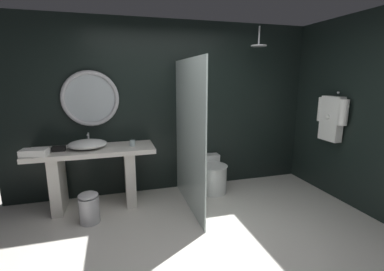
{
  "coord_description": "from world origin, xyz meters",
  "views": [
    {
      "loc": [
        -0.82,
        -2.24,
        1.77
      ],
      "look_at": [
        0.07,
        0.84,
        1.08
      ],
      "focal_mm": 25.36,
      "sensor_mm": 36.0,
      "label": 1
    }
  ],
  "objects_px": {
    "tumbler_cup": "(132,143)",
    "toilet": "(212,175)",
    "tissue_box": "(59,149)",
    "hanging_bathrobe": "(332,116)",
    "rain_shower_head": "(259,44)",
    "waste_bin": "(89,207)",
    "round_wall_mirror": "(90,99)",
    "folded_hand_towel": "(34,153)",
    "vessel_sink": "(88,144)"
  },
  "relations": [
    {
      "from": "round_wall_mirror",
      "to": "hanging_bathrobe",
      "type": "distance_m",
      "value": 3.46
    },
    {
      "from": "toilet",
      "to": "tumbler_cup",
      "type": "bearing_deg",
      "value": -177.76
    },
    {
      "from": "vessel_sink",
      "to": "folded_hand_towel",
      "type": "xyz_separation_m",
      "value": [
        -0.6,
        -0.2,
        -0.02
      ]
    },
    {
      "from": "folded_hand_towel",
      "to": "tumbler_cup",
      "type": "bearing_deg",
      "value": 8.37
    },
    {
      "from": "vessel_sink",
      "to": "tumbler_cup",
      "type": "bearing_deg",
      "value": -2.4
    },
    {
      "from": "toilet",
      "to": "waste_bin",
      "type": "xyz_separation_m",
      "value": [
        -1.79,
        -0.49,
        -0.06
      ]
    },
    {
      "from": "round_wall_mirror",
      "to": "rain_shower_head",
      "type": "relative_size",
      "value": 2.72
    },
    {
      "from": "rain_shower_head",
      "to": "folded_hand_towel",
      "type": "distance_m",
      "value": 3.37
    },
    {
      "from": "round_wall_mirror",
      "to": "folded_hand_towel",
      "type": "height_order",
      "value": "round_wall_mirror"
    },
    {
      "from": "rain_shower_head",
      "to": "tumbler_cup",
      "type": "bearing_deg",
      "value": -179.65
    },
    {
      "from": "hanging_bathrobe",
      "to": "toilet",
      "type": "bearing_deg",
      "value": 158.87
    },
    {
      "from": "vessel_sink",
      "to": "hanging_bathrobe",
      "type": "xyz_separation_m",
      "value": [
        3.39,
        -0.6,
        0.33
      ]
    },
    {
      "from": "tissue_box",
      "to": "toilet",
      "type": "distance_m",
      "value": 2.23
    },
    {
      "from": "rain_shower_head",
      "to": "waste_bin",
      "type": "height_order",
      "value": "rain_shower_head"
    },
    {
      "from": "vessel_sink",
      "to": "tumbler_cup",
      "type": "distance_m",
      "value": 0.59
    },
    {
      "from": "vessel_sink",
      "to": "tissue_box",
      "type": "height_order",
      "value": "vessel_sink"
    },
    {
      "from": "rain_shower_head",
      "to": "hanging_bathrobe",
      "type": "bearing_deg",
      "value": -32.6
    },
    {
      "from": "vessel_sink",
      "to": "hanging_bathrobe",
      "type": "bearing_deg",
      "value": -9.97
    },
    {
      "from": "folded_hand_towel",
      "to": "hanging_bathrobe",
      "type": "bearing_deg",
      "value": -5.69
    },
    {
      "from": "tissue_box",
      "to": "hanging_bathrobe",
      "type": "height_order",
      "value": "hanging_bathrobe"
    },
    {
      "from": "waste_bin",
      "to": "folded_hand_towel",
      "type": "distance_m",
      "value": 0.94
    },
    {
      "from": "tissue_box",
      "to": "folded_hand_towel",
      "type": "bearing_deg",
      "value": -144.27
    },
    {
      "from": "tissue_box",
      "to": "hanging_bathrobe",
      "type": "bearing_deg",
      "value": -8.69
    },
    {
      "from": "tumbler_cup",
      "to": "rain_shower_head",
      "type": "xyz_separation_m",
      "value": [
        1.9,
        0.01,
        1.37
      ]
    },
    {
      "from": "round_wall_mirror",
      "to": "toilet",
      "type": "xyz_separation_m",
      "value": [
        1.73,
        -0.26,
        -1.21
      ]
    },
    {
      "from": "hanging_bathrobe",
      "to": "folded_hand_towel",
      "type": "height_order",
      "value": "hanging_bathrobe"
    },
    {
      "from": "toilet",
      "to": "folded_hand_towel",
      "type": "bearing_deg",
      "value": -174.71
    },
    {
      "from": "tumbler_cup",
      "to": "vessel_sink",
      "type": "bearing_deg",
      "value": 177.6
    },
    {
      "from": "vessel_sink",
      "to": "tumbler_cup",
      "type": "xyz_separation_m",
      "value": [
        0.59,
        -0.02,
        -0.02
      ]
    },
    {
      "from": "tissue_box",
      "to": "hanging_bathrobe",
      "type": "distance_m",
      "value": 3.81
    },
    {
      "from": "folded_hand_towel",
      "to": "rain_shower_head",
      "type": "bearing_deg",
      "value": 3.45
    },
    {
      "from": "vessel_sink",
      "to": "hanging_bathrobe",
      "type": "relative_size",
      "value": 0.71
    },
    {
      "from": "tissue_box",
      "to": "round_wall_mirror",
      "type": "relative_size",
      "value": 0.21
    },
    {
      "from": "tumbler_cup",
      "to": "hanging_bathrobe",
      "type": "height_order",
      "value": "hanging_bathrobe"
    },
    {
      "from": "vessel_sink",
      "to": "folded_hand_towel",
      "type": "relative_size",
      "value": 1.69
    },
    {
      "from": "tissue_box",
      "to": "round_wall_mirror",
      "type": "bearing_deg",
      "value": 36.32
    },
    {
      "from": "vessel_sink",
      "to": "toilet",
      "type": "xyz_separation_m",
      "value": [
        1.79,
        0.02,
        -0.63
      ]
    },
    {
      "from": "tissue_box",
      "to": "rain_shower_head",
      "type": "distance_m",
      "value": 3.15
    },
    {
      "from": "tumbler_cup",
      "to": "hanging_bathrobe",
      "type": "bearing_deg",
      "value": -11.51
    },
    {
      "from": "round_wall_mirror",
      "to": "toilet",
      "type": "relative_size",
      "value": 1.23
    },
    {
      "from": "hanging_bathrobe",
      "to": "folded_hand_towel",
      "type": "distance_m",
      "value": 4.03
    },
    {
      "from": "waste_bin",
      "to": "round_wall_mirror",
      "type": "bearing_deg",
      "value": 85.59
    },
    {
      "from": "tissue_box",
      "to": "tumbler_cup",
      "type": "bearing_deg",
      "value": -0.06
    },
    {
      "from": "tumbler_cup",
      "to": "rain_shower_head",
      "type": "relative_size",
      "value": 0.29
    },
    {
      "from": "toilet",
      "to": "waste_bin",
      "type": "height_order",
      "value": "toilet"
    },
    {
      "from": "round_wall_mirror",
      "to": "waste_bin",
      "type": "xyz_separation_m",
      "value": [
        -0.06,
        -0.75,
        -1.28
      ]
    },
    {
      "from": "vessel_sink",
      "to": "toilet",
      "type": "relative_size",
      "value": 0.8
    },
    {
      "from": "tumbler_cup",
      "to": "toilet",
      "type": "distance_m",
      "value": 1.35
    },
    {
      "from": "vessel_sink",
      "to": "tissue_box",
      "type": "xyz_separation_m",
      "value": [
        -0.35,
        -0.02,
        -0.03
      ]
    },
    {
      "from": "rain_shower_head",
      "to": "folded_hand_towel",
      "type": "bearing_deg",
      "value": -176.55
    }
  ]
}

